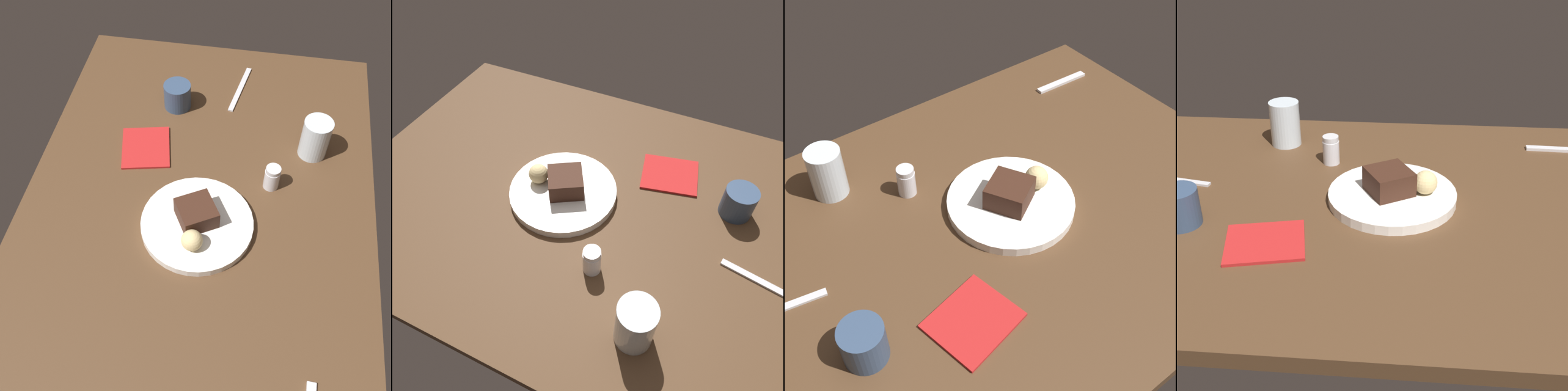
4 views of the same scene
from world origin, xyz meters
TOP-DOWN VIEW (x-y plane):
  - dining_table at (0.00, 0.00)cm, footprint 120.00×84.00cm
  - dessert_plate at (6.78, 0.98)cm, footprint 25.85×25.85cm
  - chocolate_cake_slice at (6.10, 0.74)cm, footprint 11.05×11.08cm
  - bread_roll at (13.30, 0.94)cm, footprint 4.79×4.79cm
  - salt_shaker at (-8.02, 16.83)cm, footprint 3.79×3.79cm
  - water_glass at (-20.66, 26.44)cm, footprint 7.22×7.22cm
  - coffee_cup at (-32.17, -10.97)cm, footprint 7.42×7.42cm
  - butter_knife at (-41.64, 5.49)cm, footprint 18.95×4.73cm
  - folded_napkin at (-14.96, -16.15)cm, footprint 16.21×14.91cm

SIDE VIEW (x-z plane):
  - dining_table at x=0.00cm, z-range 0.00..3.00cm
  - butter_knife at x=-41.64cm, z-range 3.00..3.50cm
  - folded_napkin at x=-14.96cm, z-range 3.00..3.60cm
  - dessert_plate at x=6.78cm, z-range 3.00..5.02cm
  - salt_shaker at x=-8.02cm, z-range 2.95..9.57cm
  - coffee_cup at x=-32.17cm, z-range 3.00..10.28cm
  - bread_roll at x=13.30cm, z-range 5.02..9.81cm
  - chocolate_cake_slice at x=6.10cm, z-range 5.02..9.93cm
  - water_glass at x=-20.66cm, z-range 3.00..13.82cm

